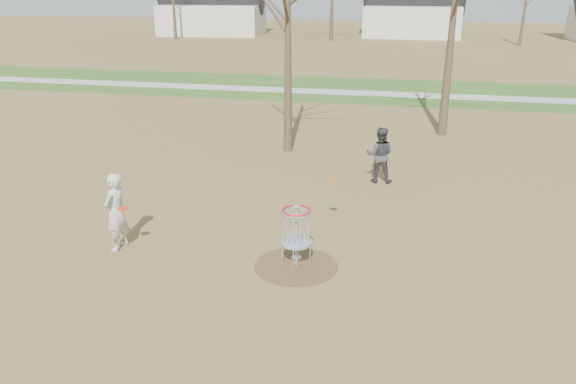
{
  "coord_description": "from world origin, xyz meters",
  "views": [
    {
      "loc": [
        2.06,
        -10.46,
        5.72
      ],
      "look_at": [
        -0.5,
        1.5,
        1.1
      ],
      "focal_mm": 35.0,
      "sensor_mm": 36.0,
      "label": 1
    }
  ],
  "objects_px": {
    "disc_grounded": "(296,258)",
    "player_standing": "(116,212)",
    "disc_golf_basket": "(296,227)",
    "player_throwing": "(380,155)"
  },
  "relations": [
    {
      "from": "disc_grounded",
      "to": "disc_golf_basket",
      "type": "bearing_deg",
      "value": -79.49
    },
    {
      "from": "disc_golf_basket",
      "to": "disc_grounded",
      "type": "bearing_deg",
      "value": 100.51
    },
    {
      "from": "player_standing",
      "to": "disc_grounded",
      "type": "bearing_deg",
      "value": 104.53
    },
    {
      "from": "player_standing",
      "to": "disc_golf_basket",
      "type": "xyz_separation_m",
      "value": [
        4.1,
        0.01,
        0.02
      ]
    },
    {
      "from": "player_standing",
      "to": "disc_grounded",
      "type": "distance_m",
      "value": 4.14
    },
    {
      "from": "player_standing",
      "to": "disc_grounded",
      "type": "xyz_separation_m",
      "value": [
        4.03,
        0.35,
        -0.88
      ]
    },
    {
      "from": "disc_grounded",
      "to": "player_standing",
      "type": "bearing_deg",
      "value": -174.98
    },
    {
      "from": "player_throwing",
      "to": "disc_golf_basket",
      "type": "relative_size",
      "value": 1.25
    },
    {
      "from": "player_standing",
      "to": "disc_grounded",
      "type": "relative_size",
      "value": 8.16
    },
    {
      "from": "player_standing",
      "to": "player_throwing",
      "type": "height_order",
      "value": "player_standing"
    }
  ]
}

